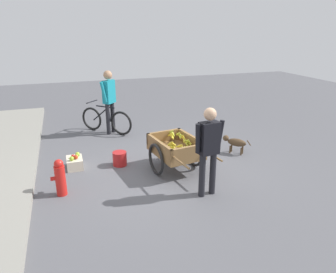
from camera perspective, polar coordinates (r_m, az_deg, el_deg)
The scene contains 9 objects.
ground_plane at distance 6.46m, azimuth -0.91°, elevation -6.42°, with size 24.00×24.00×0.00m, color #56565B.
fruit_cart at distance 6.39m, azimuth 1.40°, elevation -2.40°, with size 1.74×1.03×0.74m.
vendor_person at distance 5.30m, azimuth 7.39°, elevation -1.49°, with size 0.25×0.55×1.57m.
bicycle at distance 8.89m, azimuth -11.15°, elevation 2.93°, with size 1.21×1.22×0.85m.
cyclist_person at distance 8.63m, azimuth -10.63°, elevation 7.20°, with size 0.39×0.45×1.72m.
dog at distance 7.45m, azimuth 12.06°, elevation -1.01°, with size 0.53×0.48×0.40m.
fire_hydrant at distance 5.81m, azimuth -18.95°, elevation -7.02°, with size 0.25×0.25×0.67m.
plastic_bucket at distance 6.79m, azimuth -8.74°, elevation -3.97°, with size 0.30×0.30×0.30m, color #B21E1E.
apple_crate at distance 6.87m, azimuth -16.52°, elevation -4.51°, with size 0.44×0.32×0.32m.
Camera 1 is at (-5.54, 1.77, 2.81)m, focal length 33.66 mm.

